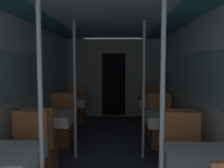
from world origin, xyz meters
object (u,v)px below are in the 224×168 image
at_px(support_pole_right_1, 144,91).
at_px(chair_right_far_2, 149,112).
at_px(dining_table_right_0, 203,166).
at_px(chair_right_near_1, 174,154).
at_px(chair_left_far_1, 61,130).
at_px(support_pole_left_1, 75,91).
at_px(support_pole_right_0, 162,113).
at_px(chair_left_near_2, 67,123).
at_px(dining_table_right_1, 167,121).
at_px(support_pole_left_0, 41,112).
at_px(dining_table_right_2, 153,103).
at_px(dining_table_left_1, 52,120).
at_px(chair_left_near_1, 41,152).
at_px(dining_table_left_2, 72,103).
at_px(chair_left_far_2, 77,112).
at_px(dining_table_left_0, 2,163).
at_px(chair_right_near_2, 156,123).
at_px(chair_right_far_1, 161,131).

height_order(support_pole_right_1, chair_right_far_2, support_pole_right_1).
xyz_separation_m(dining_table_right_0, chair_right_near_1, (0.00, 1.11, -0.31)).
xyz_separation_m(chair_left_far_1, support_pole_left_1, (0.36, -0.56, 0.78)).
bearing_deg(support_pole_left_1, support_pole_right_1, 0.00).
bearing_deg(support_pole_right_0, chair_left_far_1, 122.59).
height_order(chair_left_near_2, dining_table_right_1, chair_left_near_2).
xyz_separation_m(support_pole_left_0, dining_table_right_2, (1.43, 3.34, -0.47)).
distance_m(dining_table_left_1, dining_table_right_0, 2.45).
relative_size(chair_left_near_1, chair_right_near_1, 1.00).
relative_size(support_pole_left_1, chair_left_near_2, 2.29).
xyz_separation_m(support_pole_left_1, dining_table_left_2, (-0.36, 1.67, -0.47)).
bearing_deg(chair_left_near_1, support_pole_right_1, 21.47).
bearing_deg(support_pole_left_0, dining_table_right_1, 49.50).
relative_size(dining_table_left_1, chair_left_near_1, 0.76).
height_order(chair_left_far_1, support_pole_right_0, support_pole_right_0).
xyz_separation_m(dining_table_left_1, chair_left_far_1, (0.00, 0.56, -0.31)).
relative_size(chair_left_near_2, support_pole_right_1, 0.44).
relative_size(chair_left_near_2, chair_left_far_2, 1.00).
bearing_deg(chair_left_near_1, dining_table_left_2, 90.00).
height_order(dining_table_left_0, chair_left_near_1, chair_left_near_1).
distance_m(dining_table_right_0, chair_right_near_1, 1.15).
bearing_deg(dining_table_left_0, dining_table_right_0, 0.00).
relative_size(support_pole_left_1, support_pole_right_0, 1.00).
height_order(support_pole_left_0, chair_right_near_1, support_pole_left_0).
distance_m(support_pole_left_1, dining_table_right_1, 1.50).
relative_size(support_pole_left_0, chair_right_near_1, 2.29).
distance_m(dining_table_right_0, dining_table_right_2, 3.34).
distance_m(support_pole_right_1, dining_table_right_2, 1.77).
relative_size(dining_table_left_0, support_pole_right_1, 0.33).
bearing_deg(chair_right_near_2, dining_table_right_2, 90.00).
distance_m(support_pole_left_0, support_pole_left_1, 1.67).
bearing_deg(chair_left_near_1, chair_right_far_1, 32.08).
relative_size(support_pole_left_0, chair_left_near_2, 2.29).
bearing_deg(support_pole_left_0, dining_table_left_2, 96.21).
distance_m(dining_table_left_0, chair_right_far_1, 2.88).
xyz_separation_m(dining_table_left_1, chair_left_far_2, (0.00, 2.23, -0.31)).
relative_size(dining_table_left_0, support_pole_left_1, 0.33).
xyz_separation_m(chair_left_near_2, dining_table_right_0, (1.79, -2.78, 0.31)).
distance_m(support_pole_left_0, chair_right_far_1, 2.76).
relative_size(chair_left_far_2, dining_table_right_0, 1.31).
xyz_separation_m(chair_left_near_1, chair_right_far_1, (1.79, 1.12, 0.00)).
bearing_deg(dining_table_left_1, chair_right_far_2, 51.26).
distance_m(support_pole_left_1, chair_left_near_2, 1.40).
bearing_deg(dining_table_left_1, support_pole_right_0, -49.50).
bearing_deg(dining_table_left_0, chair_left_near_2, 90.00).
relative_size(chair_left_far_2, chair_right_far_2, 1.00).
xyz_separation_m(dining_table_left_0, chair_left_far_2, (0.00, 3.90, -0.31)).
bearing_deg(chair_right_far_2, dining_table_left_2, 17.40).
bearing_deg(dining_table_right_1, chair_left_far_1, 162.60).
bearing_deg(dining_table_left_1, chair_right_far_1, 17.40).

